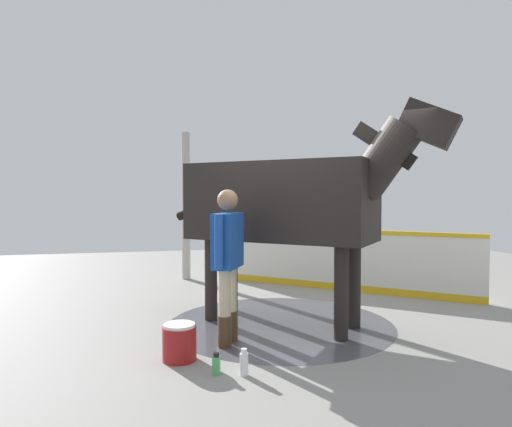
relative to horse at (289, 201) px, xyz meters
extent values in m
cube|color=gray|center=(-0.03, 0.08, -1.55)|extent=(16.00, 16.00, 0.02)
cylinder|color=#4C4C54|center=(-0.08, -0.09, -1.54)|extent=(2.81, 2.81, 0.00)
cube|color=silver|center=(-1.82, 1.42, -1.05)|extent=(3.07, 3.52, 0.98)
cube|color=gold|center=(-1.82, 1.42, -0.53)|extent=(3.08, 3.54, 0.06)
cube|color=gold|center=(-1.82, 1.42, -1.48)|extent=(3.07, 3.52, 0.12)
cylinder|color=#B7B2A8|center=(-3.43, -1.00, -0.13)|extent=(0.16, 0.16, 2.82)
cube|color=black|center=(-0.08, -0.09, -0.01)|extent=(2.20, 2.34, 0.95)
cylinder|color=black|center=(0.29, 0.73, -1.01)|extent=(0.16, 0.16, 1.06)
cylinder|color=black|center=(0.68, 0.39, -1.01)|extent=(0.16, 0.16, 1.06)
cylinder|color=black|center=(-0.84, -0.57, -1.01)|extent=(0.16, 0.16, 1.06)
cylinder|color=black|center=(-0.44, -0.91, -1.01)|extent=(0.16, 0.16, 1.06)
cylinder|color=black|center=(0.75, 0.86, 0.48)|extent=(0.87, 0.91, 0.92)
cube|color=black|center=(0.75, 0.86, 0.62)|extent=(0.51, 0.58, 0.57)
cube|color=black|center=(1.05, 1.21, 0.82)|extent=(0.64, 0.67, 0.56)
cylinder|color=black|center=(-0.89, -1.02, -0.11)|extent=(0.55, 0.61, 0.35)
cylinder|color=#47331E|center=(0.62, -0.90, -1.37)|extent=(0.15, 0.15, 0.33)
cylinder|color=#C6B793|center=(0.62, -0.90, -0.96)|extent=(0.13, 0.13, 0.50)
cylinder|color=#47331E|center=(0.42, -0.80, -1.37)|extent=(0.15, 0.15, 0.33)
cylinder|color=#C6B793|center=(0.42, -0.80, -0.96)|extent=(0.13, 0.13, 0.50)
cube|color=#19479E|center=(0.52, -0.85, -0.42)|extent=(0.53, 0.42, 0.59)
cylinder|color=#19479E|center=(0.78, -0.99, -0.40)|extent=(0.09, 0.09, 0.56)
cylinder|color=#19479E|center=(0.26, -0.72, -0.40)|extent=(0.09, 0.09, 0.56)
sphere|color=#936B4C|center=(0.52, -0.85, 0.02)|extent=(0.22, 0.22, 0.22)
cylinder|color=maroon|center=(0.90, -1.39, -1.37)|extent=(0.33, 0.33, 0.33)
cylinder|color=white|center=(0.90, -1.39, -1.19)|extent=(0.30, 0.30, 0.03)
cylinder|color=white|center=(1.41, -0.86, -1.44)|extent=(0.08, 0.08, 0.20)
cylinder|color=white|center=(1.41, -0.86, -1.32)|extent=(0.05, 0.05, 0.04)
cylinder|color=#4CA559|center=(1.34, -1.10, -1.46)|extent=(0.07, 0.07, 0.16)
cylinder|color=black|center=(1.34, -1.10, -1.36)|extent=(0.05, 0.05, 0.04)
camera|label=1|loc=(5.27, -1.65, 0.06)|focal=31.51mm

